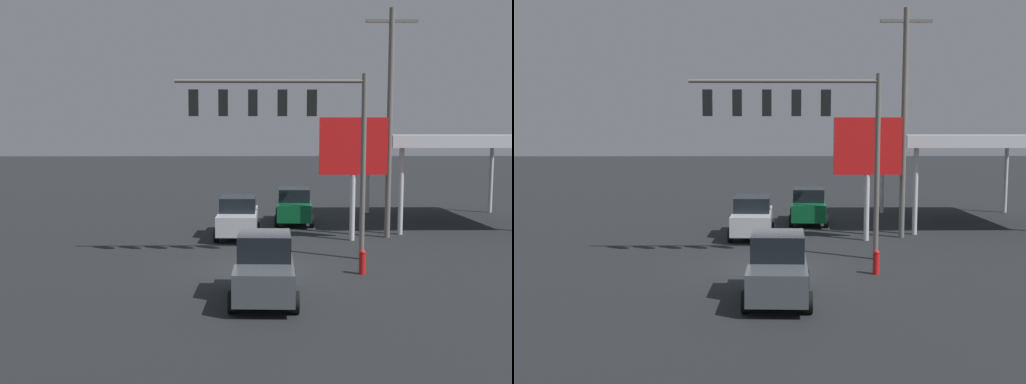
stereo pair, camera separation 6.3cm
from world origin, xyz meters
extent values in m
plane|color=black|center=(0.00, 0.00, 0.00)|extent=(200.00, 200.00, 0.00)
cylinder|color=slate|center=(-4.14, -1.44, 3.60)|extent=(0.20, 0.20, 7.21)
cylinder|color=slate|center=(-0.52, -1.44, 6.91)|extent=(7.25, 0.14, 0.14)
cube|color=black|center=(-2.13, -1.44, 6.09)|extent=(0.36, 0.28, 1.00)
sphere|color=#360505|center=(-2.13, -1.63, 6.39)|extent=(0.22, 0.22, 0.22)
sphere|color=yellow|center=(-2.13, -1.63, 6.09)|extent=(0.22, 0.22, 0.22)
sphere|color=black|center=(-2.13, -1.63, 5.79)|extent=(0.22, 0.22, 0.22)
cube|color=black|center=(-1.00, -1.44, 6.09)|extent=(0.36, 0.28, 1.00)
sphere|color=#360505|center=(-1.00, -1.63, 6.39)|extent=(0.22, 0.22, 0.22)
sphere|color=yellow|center=(-1.00, -1.63, 6.09)|extent=(0.22, 0.22, 0.22)
sphere|color=black|center=(-1.00, -1.63, 5.79)|extent=(0.22, 0.22, 0.22)
cube|color=black|center=(0.13, -1.44, 6.09)|extent=(0.36, 0.28, 1.00)
sphere|color=#360505|center=(0.13, -1.63, 6.39)|extent=(0.22, 0.22, 0.22)
sphere|color=yellow|center=(0.13, -1.63, 6.09)|extent=(0.22, 0.22, 0.22)
sphere|color=black|center=(0.13, -1.63, 5.79)|extent=(0.22, 0.22, 0.22)
cube|color=black|center=(1.26, -1.44, 6.09)|extent=(0.36, 0.28, 1.00)
sphere|color=#360505|center=(1.26, -1.63, 6.39)|extent=(0.22, 0.22, 0.22)
sphere|color=yellow|center=(1.26, -1.63, 6.09)|extent=(0.22, 0.22, 0.22)
sphere|color=black|center=(1.26, -1.63, 5.79)|extent=(0.22, 0.22, 0.22)
cube|color=black|center=(2.39, -1.44, 6.09)|extent=(0.36, 0.28, 1.00)
sphere|color=#360505|center=(2.39, -1.63, 6.39)|extent=(0.22, 0.22, 0.22)
sphere|color=yellow|center=(2.39, -1.63, 6.09)|extent=(0.22, 0.22, 0.22)
sphere|color=black|center=(2.39, -1.63, 5.79)|extent=(0.22, 0.22, 0.22)
cylinder|color=slate|center=(-6.31, -6.08, 5.32)|extent=(0.26, 0.26, 10.64)
cube|color=slate|center=(-6.31, -6.08, 10.04)|extent=(2.40, 0.14, 0.14)
cube|color=silver|center=(-10.99, -10.66, 4.54)|extent=(8.90, 8.80, 0.60)
cube|color=red|center=(-10.99, -15.07, 4.54)|extent=(8.90, 0.06, 0.36)
cylinder|color=silver|center=(-14.84, -14.45, 2.12)|extent=(0.24, 0.24, 4.24)
cylinder|color=silver|center=(-7.14, -14.45, 2.12)|extent=(0.24, 0.24, 4.24)
cylinder|color=silver|center=(-7.14, -6.86, 2.12)|extent=(0.24, 0.24, 4.24)
cylinder|color=silver|center=(-4.50, -5.36, 2.82)|extent=(0.24, 0.24, 5.65)
cube|color=red|center=(-4.50, -5.36, 4.35)|extent=(3.10, 0.24, 2.60)
cube|color=black|center=(-4.50, -5.49, 4.35)|extent=(2.17, 0.04, 0.91)
cube|color=#0C592D|center=(-2.25, -10.44, 0.78)|extent=(2.13, 4.52, 0.90)
cube|color=black|center=(-2.25, -10.44, 1.58)|extent=(1.80, 2.12, 0.70)
cylinder|color=black|center=(-3.06, -8.94, 0.33)|extent=(0.27, 0.67, 0.66)
cylinder|color=black|center=(-1.22, -9.08, 0.33)|extent=(0.27, 0.67, 0.66)
cylinder|color=black|center=(-3.27, -11.80, 0.33)|extent=(0.27, 0.67, 0.66)
cylinder|color=black|center=(-1.44, -11.93, 0.33)|extent=(0.27, 0.67, 0.66)
cube|color=silver|center=(0.77, -6.41, 0.78)|extent=(1.98, 4.47, 0.90)
cube|color=black|center=(0.77, -6.41, 1.58)|extent=(1.74, 2.07, 0.70)
cylinder|color=black|center=(-0.09, -4.95, 0.33)|extent=(0.25, 0.67, 0.66)
cylinder|color=black|center=(1.75, -5.02, 0.33)|extent=(0.25, 0.67, 0.66)
cylinder|color=black|center=(-0.21, -7.81, 0.33)|extent=(0.25, 0.67, 0.66)
cylinder|color=black|center=(1.63, -7.88, 0.33)|extent=(0.25, 0.67, 0.66)
cube|color=#474C51|center=(-0.13, 4.01, 0.76)|extent=(1.87, 3.87, 0.90)
cube|color=black|center=(-0.14, 3.71, 1.59)|extent=(1.64, 1.77, 0.76)
cylinder|color=black|center=(-0.95, 5.28, 0.31)|extent=(0.25, 0.63, 0.62)
cylinder|color=black|center=(0.79, 5.20, 0.31)|extent=(0.25, 0.63, 0.62)
cylinder|color=black|center=(-1.05, 2.81, 0.31)|extent=(0.25, 0.63, 0.62)
cylinder|color=black|center=(0.68, 2.74, 0.31)|extent=(0.25, 0.63, 0.62)
cylinder|color=red|center=(-3.69, 0.95, 0.35)|extent=(0.24, 0.24, 0.70)
sphere|color=red|center=(-3.69, 0.95, 0.77)|extent=(0.22, 0.22, 0.22)
camera|label=1|loc=(0.42, 20.54, 4.97)|focal=40.00mm
camera|label=2|loc=(0.36, 20.54, 4.97)|focal=40.00mm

